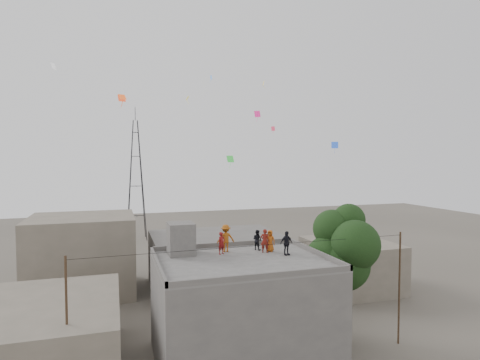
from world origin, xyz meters
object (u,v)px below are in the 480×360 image
object	(u,v)px
person_red_adult	(265,241)
stair_head_box	(181,239)
person_dark_adult	(286,243)
tree	(344,250)
transmission_tower	(136,180)

from	to	relation	value
person_red_adult	stair_head_box	bearing A→B (deg)	13.58
stair_head_box	person_dark_adult	bearing A→B (deg)	-19.46
stair_head_box	person_dark_adult	xyz separation A→B (m)	(6.27, -2.21, -0.25)
stair_head_box	tree	bearing A→B (deg)	-10.74
person_dark_adult	tree	bearing A→B (deg)	-8.17
tree	transmission_tower	world-z (taller)	transmission_tower
transmission_tower	person_red_adult	xyz separation A→B (m)	(6.01, -38.59, -2.21)
transmission_tower	person_red_adult	bearing A→B (deg)	-81.14
transmission_tower	person_red_adult	world-z (taller)	transmission_tower
stair_head_box	person_dark_adult	size ratio (longest dim) A/B	1.33
stair_head_box	tree	distance (m)	10.80
person_dark_adult	stair_head_box	bearing A→B (deg)	149.56
tree	person_dark_adult	size ratio (longest dim) A/B	6.03
person_red_adult	person_dark_adult	world-z (taller)	person_red_adult
tree	person_red_adult	xyz separation A→B (m)	(-5.35, 0.82, 0.76)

